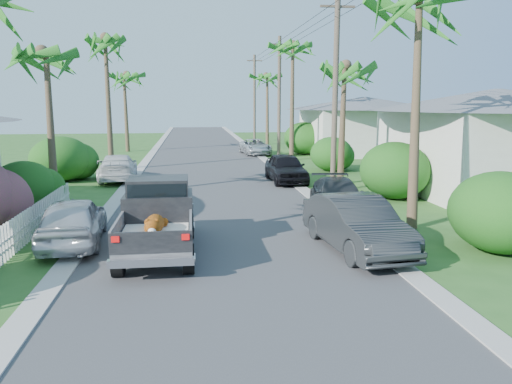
{
  "coord_description": "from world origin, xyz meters",
  "views": [
    {
      "loc": [
        -0.98,
        -9.71,
        4.21
      ],
      "look_at": [
        0.99,
        5.66,
        1.4
      ],
      "focal_mm": 35.0,
      "sensor_mm": 36.0,
      "label": 1
    }
  ],
  "objects": [
    {
      "name": "palm_l_b",
      "position": [
        -6.8,
        12.0,
        6.15
      ],
      "size": [
        4.4,
        4.4,
        7.4
      ],
      "color": "brown",
      "rests_on": "ground"
    },
    {
      "name": "shrub_r_b",
      "position": [
        7.8,
        11.0,
        1.25
      ],
      "size": [
        3.0,
        3.3,
        2.5
      ],
      "primitive_type": "ellipsoid",
      "color": "#144714",
      "rests_on": "ground"
    },
    {
      "name": "ground",
      "position": [
        0.0,
        0.0,
        0.0
      ],
      "size": [
        120.0,
        120.0,
        0.0
      ],
      "primitive_type": "plane",
      "color": "#2B5720",
      "rests_on": "ground"
    },
    {
      "name": "parked_car_rm",
      "position": [
        4.49,
        8.42,
        0.64
      ],
      "size": [
        2.3,
        4.6,
        1.28
      ],
      "primitive_type": "imported",
      "rotation": [
        0.0,
        0.0,
        -0.12
      ],
      "color": "#2C2F31",
      "rests_on": "ground"
    },
    {
      "name": "palm_r_c",
      "position": [
        6.2,
        26.0,
        8.11
      ],
      "size": [
        4.4,
        4.4,
        9.4
      ],
      "color": "brown",
      "rests_on": "ground"
    },
    {
      "name": "shrub_l_c",
      "position": [
        -7.4,
        10.0,
        1.0
      ],
      "size": [
        2.4,
        2.64,
        2.0
      ],
      "primitive_type": "ellipsoid",
      "color": "#144714",
      "rests_on": "ground"
    },
    {
      "name": "utility_pole_d",
      "position": [
        5.6,
        43.0,
        4.6
      ],
      "size": [
        1.6,
        0.26,
        9.0
      ],
      "color": "brown",
      "rests_on": "ground"
    },
    {
      "name": "curb_right",
      "position": [
        4.3,
        25.0,
        0.03
      ],
      "size": [
        0.6,
        100.0,
        0.06
      ],
      "primitive_type": "cube",
      "color": "#A5A39E",
      "rests_on": "ground"
    },
    {
      "name": "utility_pole_b",
      "position": [
        5.6,
        13.0,
        4.6
      ],
      "size": [
        1.6,
        0.26,
        9.0
      ],
      "color": "brown",
      "rests_on": "ground"
    },
    {
      "name": "utility_pole_c",
      "position": [
        5.6,
        28.0,
        4.6
      ],
      "size": [
        1.6,
        0.26,
        9.0
      ],
      "color": "brown",
      "rests_on": "ground"
    },
    {
      "name": "shrub_r_c",
      "position": [
        7.5,
        20.0,
        1.05
      ],
      "size": [
        2.6,
        2.86,
        2.1
      ],
      "primitive_type": "ellipsoid",
      "color": "#144714",
      "rests_on": "ground"
    },
    {
      "name": "curb_left",
      "position": [
        -4.3,
        25.0,
        0.03
      ],
      "size": [
        0.6,
        100.0,
        0.06
      ],
      "primitive_type": "cube",
      "color": "#A5A39E",
      "rests_on": "ground"
    },
    {
      "name": "shrub_l_d",
      "position": [
        -8.0,
        18.0,
        1.2
      ],
      "size": [
        3.2,
        3.52,
        2.4
      ],
      "primitive_type": "ellipsoid",
      "color": "#144714",
      "rests_on": "ground"
    },
    {
      "name": "shrub_r_d",
      "position": [
        8.0,
        30.0,
        1.3
      ],
      "size": [
        3.2,
        3.52,
        2.6
      ],
      "primitive_type": "ellipsoid",
      "color": "#144714",
      "rests_on": "ground"
    },
    {
      "name": "house_right_near",
      "position": [
        13.0,
        12.0,
        2.22
      ],
      "size": [
        8.0,
        9.0,
        4.8
      ],
      "color": "silver",
      "rests_on": "ground"
    },
    {
      "name": "house_right_far",
      "position": [
        13.0,
        30.0,
        2.12
      ],
      "size": [
        9.0,
        8.0,
        4.6
      ],
      "color": "silver",
      "rests_on": "ground"
    },
    {
      "name": "pickup_truck",
      "position": [
        -1.98,
        4.45,
        1.01
      ],
      "size": [
        1.98,
        5.12,
        2.06
      ],
      "color": "black",
      "rests_on": "ground"
    },
    {
      "name": "parked_car_lf",
      "position": [
        -5.0,
        17.72,
        0.7
      ],
      "size": [
        2.38,
        5.0,
        1.41
      ],
      "primitive_type": "imported",
      "rotation": [
        0.0,
        0.0,
        3.23
      ],
      "color": "silver",
      "rests_on": "ground"
    },
    {
      "name": "picket_fence",
      "position": [
        -6.0,
        5.5,
        0.5
      ],
      "size": [
        0.1,
        11.0,
        1.0
      ],
      "primitive_type": "cube",
      "color": "white",
      "rests_on": "ground"
    },
    {
      "name": "road",
      "position": [
        0.0,
        25.0,
        0.01
      ],
      "size": [
        8.0,
        100.0,
        0.02
      ],
      "primitive_type": "cube",
      "color": "#38383A",
      "rests_on": "ground"
    },
    {
      "name": "palm_l_d",
      "position": [
        -6.5,
        34.0,
        6.44
      ],
      "size": [
        4.4,
        4.4,
        7.7
      ],
      "color": "brown",
      "rests_on": "ground"
    },
    {
      "name": "parked_car_rd",
      "position": [
        4.07,
        30.24,
        0.61
      ],
      "size": [
        2.42,
        4.57,
        1.22
      ],
      "primitive_type": "imported",
      "rotation": [
        0.0,
        0.0,
        0.09
      ],
      "color": "silver",
      "rests_on": "ground"
    },
    {
      "name": "parked_car_rf",
      "position": [
        3.91,
        16.05,
        0.75
      ],
      "size": [
        1.89,
        4.44,
        1.5
      ],
      "primitive_type": "imported",
      "rotation": [
        0.0,
        0.0,
        0.03
      ],
      "color": "black",
      "rests_on": "ground"
    },
    {
      "name": "shrub_r_a",
      "position": [
        7.6,
        3.0,
        1.15
      ],
      "size": [
        2.8,
        3.08,
        2.3
      ],
      "primitive_type": "ellipsoid",
      "color": "#144714",
      "rests_on": "ground"
    },
    {
      "name": "palm_l_c",
      "position": [
        -6.0,
        22.0,
        7.91
      ],
      "size": [
        4.4,
        4.4,
        9.2
      ],
      "color": "brown",
      "rests_on": "ground"
    },
    {
      "name": "parked_car_ln",
      "position": [
        -4.54,
        5.24,
        0.72
      ],
      "size": [
        2.07,
        4.38,
        1.45
      ],
      "primitive_type": "imported",
      "rotation": [
        0.0,
        0.0,
        3.23
      ],
      "color": "silver",
      "rests_on": "ground"
    },
    {
      "name": "palm_r_d",
      "position": [
        6.5,
        40.0,
        6.74
      ],
      "size": [
        4.4,
        4.4,
        8.0
      ],
      "color": "brown",
      "rests_on": "ground"
    },
    {
      "name": "parked_car_rn",
      "position": [
        3.6,
        3.59,
        0.77
      ],
      "size": [
        2.15,
        4.84,
        1.54
      ],
      "primitive_type": "imported",
      "rotation": [
        0.0,
        0.0,
        0.11
      ],
      "color": "#27292B",
      "rests_on": "ground"
    },
    {
      "name": "palm_r_b",
      "position": [
        6.6,
        15.0,
        5.95
      ],
      "size": [
        4.4,
        4.4,
        7.2
      ],
      "color": "brown",
      "rests_on": "ground"
    }
  ]
}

